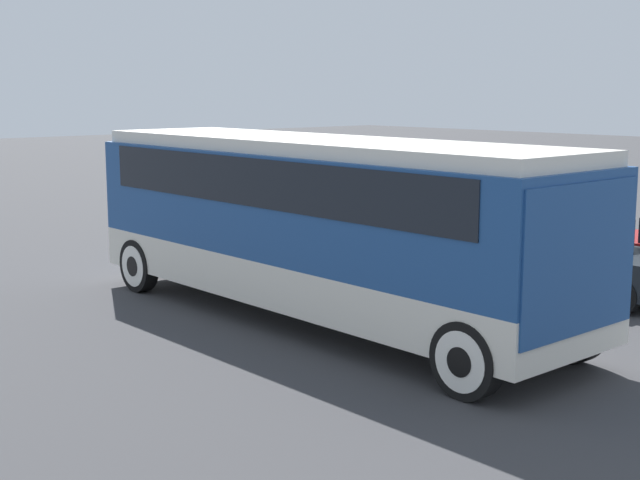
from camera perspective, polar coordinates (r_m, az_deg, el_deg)
name	(u,v)px	position (r m, az deg, el deg)	size (l,w,h in m)	color
ground_plane	(320,320)	(15.31, 0.00, -5.16)	(120.00, 120.00, 0.00)	#38383A
tour_bus	(324,213)	(14.87, 0.24, 1.74)	(10.02, 2.68, 3.10)	silver
parked_car_mid	(458,217)	(22.76, 8.85, 1.46)	(4.61, 1.89, 1.46)	#BCBCC1
parked_car_far	(565,255)	(18.03, 15.40, -0.91)	(4.31, 1.91, 1.44)	black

